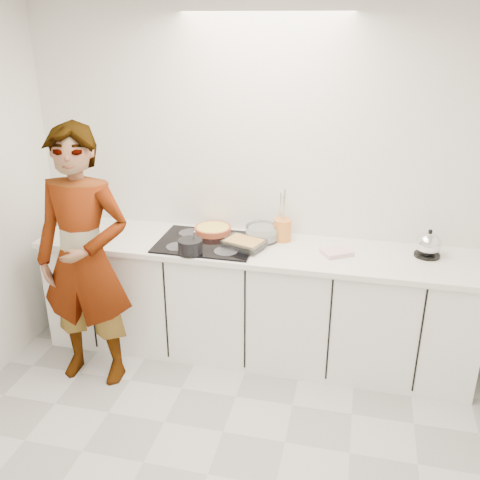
% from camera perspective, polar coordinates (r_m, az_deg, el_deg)
% --- Properties ---
extents(floor, '(3.60, 3.20, 0.00)m').
position_cam_1_polar(floor, '(3.40, -3.47, -23.69)').
color(floor, '#BDBDBD').
rests_on(floor, ground).
extents(wall_back, '(3.60, 0.00, 2.60)m').
position_cam_1_polar(wall_back, '(4.08, 2.45, 6.10)').
color(wall_back, silver).
rests_on(wall_back, ground).
extents(base_cabinets, '(3.20, 0.58, 0.87)m').
position_cam_1_polar(base_cabinets, '(4.12, 1.41, -6.76)').
color(base_cabinets, white).
rests_on(base_cabinets, floor).
extents(countertop, '(3.24, 0.64, 0.04)m').
position_cam_1_polar(countertop, '(3.92, 1.47, -0.96)').
color(countertop, white).
rests_on(countertop, base_cabinets).
extents(hob, '(0.72, 0.54, 0.01)m').
position_cam_1_polar(hob, '(3.97, -3.53, -0.26)').
color(hob, black).
rests_on(hob, countertop).
extents(tart_dish, '(0.35, 0.35, 0.05)m').
position_cam_1_polar(tart_dish, '(4.13, -2.91, 1.15)').
color(tart_dish, '#B24E2E').
rests_on(tart_dish, hob).
extents(saucepan, '(0.22, 0.22, 0.17)m').
position_cam_1_polar(saucepan, '(3.78, -5.33, -0.65)').
color(saucepan, black).
rests_on(saucepan, hob).
extents(baking_dish, '(0.33, 0.28, 0.05)m').
position_cam_1_polar(baking_dish, '(3.86, 0.45, -0.33)').
color(baking_dish, silver).
rests_on(baking_dish, hob).
extents(mixing_bowl, '(0.32, 0.32, 0.12)m').
position_cam_1_polar(mixing_bowl, '(4.01, 2.37, 0.69)').
color(mixing_bowl, silver).
rests_on(mixing_bowl, countertop).
extents(tea_towel, '(0.25, 0.23, 0.03)m').
position_cam_1_polar(tea_towel, '(3.83, 10.27, -1.31)').
color(tea_towel, white).
rests_on(tea_towel, countertop).
extents(kettle, '(0.24, 0.24, 0.20)m').
position_cam_1_polar(kettle, '(3.94, 19.45, -0.51)').
color(kettle, black).
rests_on(kettle, countertop).
extents(utensil_crock, '(0.15, 0.15, 0.16)m').
position_cam_1_polar(utensil_crock, '(4.00, 4.56, 1.07)').
color(utensil_crock, orange).
rests_on(utensil_crock, countertop).
extents(cook, '(0.69, 0.46, 1.86)m').
position_cam_1_polar(cook, '(3.80, -16.27, -2.04)').
color(cook, white).
rests_on(cook, floor).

